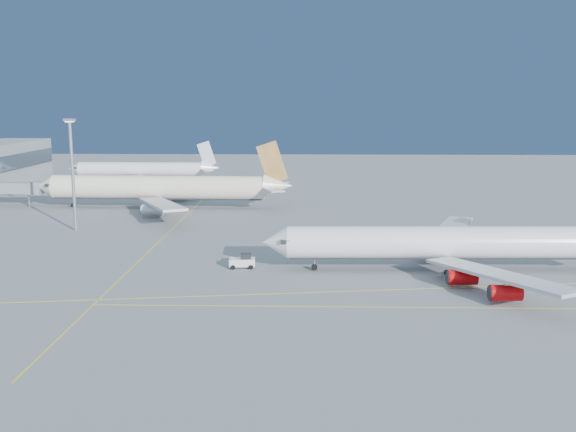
# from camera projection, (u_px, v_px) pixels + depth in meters

# --- Properties ---
(ground) EXTENTS (500.00, 500.00, 0.00)m
(ground) POSITION_uv_depth(u_px,v_px,m) (363.00, 280.00, 104.97)
(ground) COLOR slate
(ground) RESTS_ON ground
(jet_bridge) EXTENTS (23.60, 3.60, 6.90)m
(jet_bridge) POSITION_uv_depth(u_px,v_px,m) (3.00, 188.00, 177.29)
(jet_bridge) COLOR gray
(jet_bridge) RESTS_ON ground
(taxiway_lines) EXTENTS (118.86, 140.00, 0.02)m
(taxiway_lines) POSITION_uv_depth(u_px,v_px,m) (275.00, 269.00, 111.59)
(taxiway_lines) COLOR yellow
(taxiway_lines) RESTS_ON ground
(airliner_virgin) EXTENTS (64.20, 57.75, 15.86)m
(airliner_virgin) POSITION_uv_depth(u_px,v_px,m) (449.00, 243.00, 110.24)
(airliner_virgin) COLOR white
(airliner_virgin) RESTS_ON ground
(airliner_etihad) EXTENTS (70.97, 65.64, 18.54)m
(airliner_etihad) POSITION_uv_depth(u_px,v_px,m) (164.00, 188.00, 174.40)
(airliner_etihad) COLOR beige
(airliner_etihad) RESTS_ON ground
(airliner_third) EXTENTS (55.30, 51.12, 14.86)m
(airliner_third) POSITION_uv_depth(u_px,v_px,m) (144.00, 169.00, 231.98)
(airliner_third) COLOR white
(airliner_third) RESTS_ON ground
(pushback_tug) EXTENTS (4.59, 2.95, 2.52)m
(pushback_tug) POSITION_uv_depth(u_px,v_px,m) (243.00, 261.00, 112.54)
(pushback_tug) COLOR white
(pushback_tug) RESTS_ON ground
(light_mast) EXTENTS (2.17, 2.17, 25.09)m
(light_mast) POSITION_uv_depth(u_px,v_px,m) (72.00, 165.00, 142.36)
(light_mast) COLOR gray
(light_mast) RESTS_ON ground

